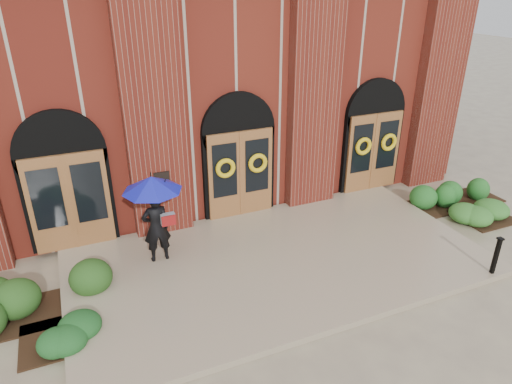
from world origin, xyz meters
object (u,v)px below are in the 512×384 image
metal_post (496,255)px  hedge_wall_left (49,296)px  man_with_umbrella (154,203)px  hedge_wall_right (458,192)px

metal_post → hedge_wall_left: size_ratio=0.33×
man_with_umbrella → hedge_wall_left: 2.93m
man_with_umbrella → hedge_wall_left: man_with_umbrella is taller
metal_post → hedge_wall_right: metal_post is taller
hedge_wall_left → hedge_wall_right: bearing=2.5°
man_with_umbrella → hedge_wall_right: 9.41m
metal_post → hedge_wall_right: (2.31, 3.37, -0.30)m
metal_post → hedge_wall_left: (-9.50, 2.85, -0.28)m
man_with_umbrella → hedge_wall_left: bearing=17.6°
hedge_wall_right → man_with_umbrella: bearing=178.3°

